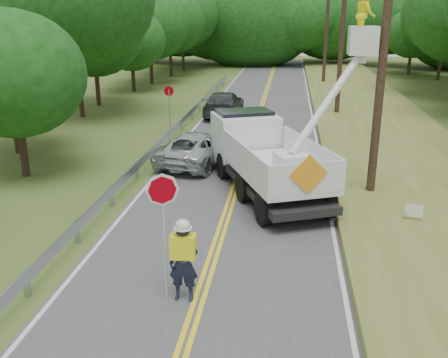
# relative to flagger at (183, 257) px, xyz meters

# --- Properties ---
(ground) EXTENTS (140.00, 140.00, 0.00)m
(ground) POSITION_rel_flagger_xyz_m (0.36, -1.35, -1.12)
(ground) COLOR #465823
(ground) RESTS_ON ground
(road) EXTENTS (7.20, 96.00, 0.03)m
(road) POSITION_rel_flagger_xyz_m (0.36, 12.65, -1.11)
(road) COLOR #454547
(road) RESTS_ON ground
(guardrail) EXTENTS (0.18, 48.00, 0.77)m
(guardrail) POSITION_rel_flagger_xyz_m (-3.66, 13.56, -0.57)
(guardrail) COLOR #9B9FA4
(guardrail) RESTS_ON ground
(utility_poles) EXTENTS (1.60, 43.30, 10.00)m
(utility_poles) POSITION_rel_flagger_xyz_m (5.36, 15.67, 4.15)
(utility_poles) COLOR black
(utility_poles) RESTS_ON ground
(tall_grass_verge) EXTENTS (7.00, 96.00, 0.30)m
(tall_grass_verge) POSITION_rel_flagger_xyz_m (7.46, 12.65, -0.97)
(tall_grass_verge) COLOR #566329
(tall_grass_verge) RESTS_ON ground
(treeline_left) EXTENTS (10.23, 56.17, 11.74)m
(treeline_left) POSITION_rel_flagger_xyz_m (-10.38, 25.90, 4.68)
(treeline_left) COLOR #332319
(treeline_left) RESTS_ON ground
(treeline_horizon) EXTENTS (56.82, 14.74, 12.37)m
(treeline_horizon) POSITION_rel_flagger_xyz_m (1.79, 54.79, 4.38)
(treeline_horizon) COLOR #10410E
(treeline_horizon) RESTS_ON ground
(flagger) EXTENTS (1.15, 0.45, 3.09)m
(flagger) POSITION_rel_flagger_xyz_m (0.00, 0.00, 0.00)
(flagger) COLOR #191E33
(flagger) RESTS_ON road
(bucket_truck) EXTENTS (6.10, 7.82, 7.21)m
(bucket_truck) POSITION_rel_flagger_xyz_m (1.41, 8.55, 0.50)
(bucket_truck) COLOR black
(bucket_truck) RESTS_ON road
(suv_silver) EXTENTS (3.36, 5.50, 1.43)m
(suv_silver) POSITION_rel_flagger_xyz_m (-1.68, 11.19, -0.39)
(suv_silver) COLOR silver
(suv_silver) RESTS_ON road
(suv_darkgrey) EXTENTS (2.26, 5.34, 1.54)m
(suv_darkgrey) POSITION_rel_flagger_xyz_m (-1.87, 22.01, -0.33)
(suv_darkgrey) COLOR #393D40
(suv_darkgrey) RESTS_ON road
(stop_sign_permanent) EXTENTS (0.56, 0.08, 2.64)m
(stop_sign_permanent) POSITION_rel_flagger_xyz_m (-4.21, 16.72, 0.64)
(stop_sign_permanent) COLOR #9B9FA4
(stop_sign_permanent) RESTS_ON ground
(yard_sign) EXTENTS (0.55, 0.12, 0.80)m
(yard_sign) POSITION_rel_flagger_xyz_m (6.27, 4.95, -0.54)
(yard_sign) COLOR white
(yard_sign) RESTS_ON ground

